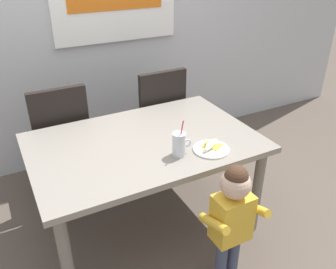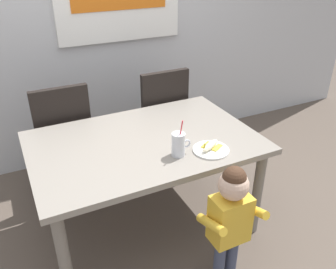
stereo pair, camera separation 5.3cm
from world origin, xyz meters
name	(u,v)px [view 2 (the right image)]	position (x,y,z in m)	size (l,w,h in m)	color
ground_plane	(147,222)	(0.00, 0.00, 0.00)	(24.00, 24.00, 0.00)	brown
back_wall	(85,0)	(0.00, 1.23, 1.45)	(6.40, 0.17, 2.90)	silver
dining_table	(145,151)	(0.00, 0.00, 0.63)	(1.49, 0.99, 0.72)	gray
dining_chair_left	(63,133)	(-0.42, 0.69, 0.54)	(0.44, 0.44, 0.96)	black
dining_chair_right	(160,113)	(0.43, 0.68, 0.54)	(0.44, 0.45, 0.96)	black
toddler_standing	(231,214)	(0.23, -0.68, 0.53)	(0.33, 0.24, 0.84)	#3F4760
milk_cup	(179,146)	(0.12, -0.27, 0.78)	(0.13, 0.08, 0.25)	silver
snack_plate	(211,150)	(0.32, -0.31, 0.72)	(0.23, 0.23, 0.01)	white
peeled_banana	(210,146)	(0.32, -0.30, 0.75)	(0.18, 0.14, 0.07)	#F4EAC6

